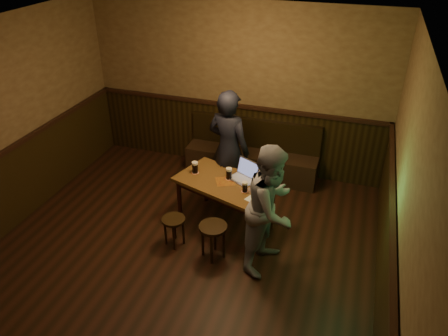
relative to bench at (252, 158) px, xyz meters
name	(u,v)px	position (x,y,z in m)	size (l,w,h in m)	color
room	(165,187)	(-0.36, -2.53, 0.89)	(5.04, 6.04, 2.84)	black
bench	(252,158)	(0.00, 0.00, 0.00)	(2.20, 0.50, 0.95)	black
pub_table	(225,187)	(0.00, -1.46, 0.31)	(1.50, 1.13, 0.71)	#573519
stool_left	(174,224)	(-0.50, -2.11, 0.03)	(0.40, 0.40, 0.42)	black
stool_right	(213,232)	(0.07, -2.17, 0.08)	(0.42, 0.42, 0.49)	black
pint_left	(195,167)	(-0.47, -1.38, 0.49)	(0.11, 0.11, 0.17)	#B43B16
pint_mid	(229,174)	(0.03, -1.38, 0.48)	(0.11, 0.11, 0.17)	#B43B16
pint_right	(245,187)	(0.32, -1.62, 0.47)	(0.09, 0.09, 0.15)	#B43B16
laptop	(245,174)	(0.23, -1.31, 0.46)	(0.45, 0.42, 0.26)	silver
menu	(254,200)	(0.50, -1.78, 0.40)	(0.22, 0.15, 0.00)	silver
person_suit	(229,150)	(-0.12, -0.92, 0.60)	(0.66, 0.43, 1.82)	black
person_grey	(272,208)	(0.77, -2.05, 0.52)	(0.81, 0.63, 1.66)	gray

